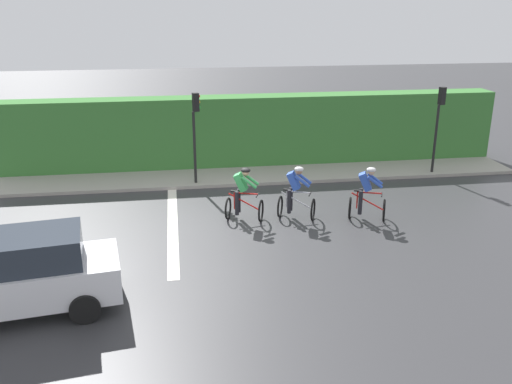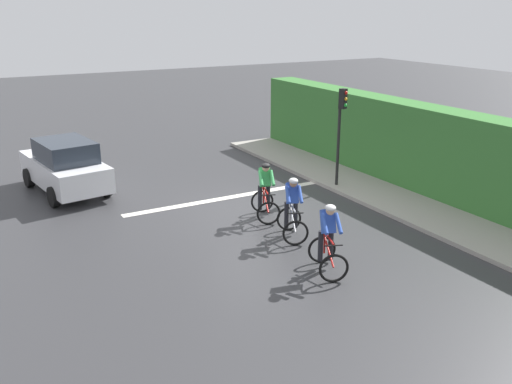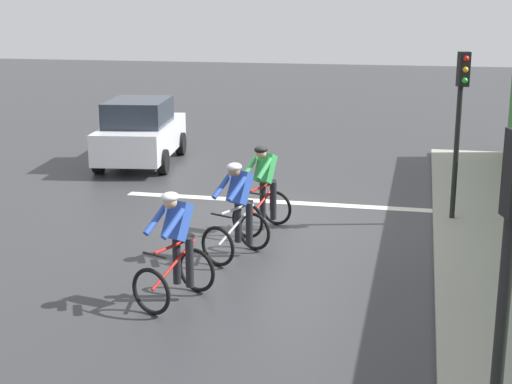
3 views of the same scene
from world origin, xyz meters
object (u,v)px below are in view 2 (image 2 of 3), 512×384
car_white (65,166)px  cyclist_lead (328,239)px  cyclist_second (292,209)px  traffic_light_near_crossing (341,123)px  cyclist_mid (265,192)px

car_white → cyclist_lead: bearing=114.0°
cyclist_lead → car_white: bearing=-66.0°
cyclist_second → traffic_light_near_crossing: size_ratio=0.50×
cyclist_second → cyclist_mid: (-0.10, -1.59, 0.00)m
car_white → traffic_light_near_crossing: 9.09m
cyclist_mid → cyclist_lead: bearing=82.4°
cyclist_lead → car_white: (3.99, -8.96, 0.08)m
cyclist_mid → traffic_light_near_crossing: 4.00m
cyclist_second → traffic_light_near_crossing: (-3.64, -2.81, 1.43)m
cyclist_lead → car_white: 9.81m
cyclist_mid → cyclist_second: bearing=86.3°
cyclist_lead → cyclist_mid: 3.73m
cyclist_second → traffic_light_near_crossing: 4.81m
cyclist_mid → traffic_light_near_crossing: traffic_light_near_crossing is taller
cyclist_second → cyclist_mid: same height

